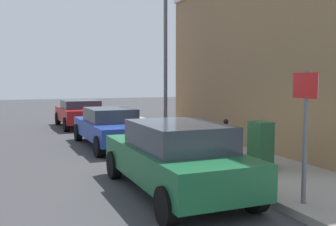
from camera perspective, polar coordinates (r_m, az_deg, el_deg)
The scene contains 10 objects.
ground at distance 9.38m, azimuth 2.62°, elevation -9.32°, with size 80.00×80.00×0.00m, color #38383A.
sidewalk at distance 15.51m, azimuth -0.28°, elevation -3.37°, with size 2.68×30.00×0.15m, color gray.
corner_building at distance 15.52m, azimuth 20.63°, elevation 13.47°, with size 6.73×10.20×9.40m.
car_green at distance 7.92m, azimuth 1.04°, elevation -6.31°, with size 1.91×4.36×1.45m.
car_blue at distance 13.60m, azimuth -8.44°, elevation -1.96°, with size 1.88×4.53×1.33m.
car_red at distance 19.39m, azimuth -12.66°, elevation 0.06°, with size 2.03×3.99×1.32m.
utility_cabinet at distance 9.69m, azimuth 13.30°, elevation -4.87°, with size 0.46×0.61×1.15m.
bollard_near_cabinet at distance 11.26m, azimuth 8.38°, elevation -3.32°, with size 0.14×0.14×1.04m.
street_sign at distance 7.10m, azimuth 19.33°, elevation -0.56°, with size 0.08×0.60×2.30m.
lamppost at distance 15.02m, azimuth -0.37°, elevation 8.70°, with size 0.20×0.44×5.72m.
Camera 1 is at (-3.77, -8.28, 2.30)m, focal length 41.92 mm.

